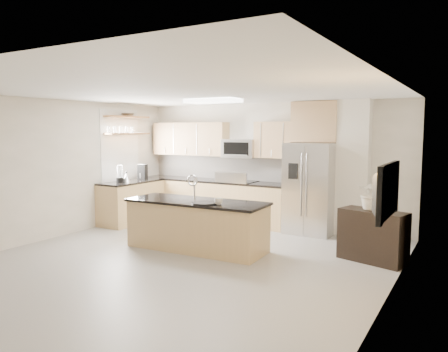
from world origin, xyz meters
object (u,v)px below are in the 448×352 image
Objects in this scene: range at (237,202)px; kettle at (126,177)px; refrigerator at (311,188)px; bowl at (128,114)px; microwave at (240,149)px; blender at (120,175)px; platter at (204,203)px; coffee_maker at (142,172)px; island at (197,225)px; credenza at (373,236)px; cup at (218,201)px; television at (378,190)px; flower_vase at (372,185)px.

kettle is at bearing -148.09° from range.
bowl reaches higher than refrigerator.
range is at bearing -90.00° from microwave.
blender is at bearing -146.01° from range.
range reaches higher than platter.
coffee_maker is (-0.02, 0.74, -0.00)m from blender.
credenza is at bearing 13.70° from island.
coffee_maker is (-3.02, 1.67, 0.19)m from cup.
refrigerator is at bearing 9.26° from coffee_maker.
coffee_maker is at bearing 66.29° from television.
kettle is 0.21× the size of television.
island reaches higher than platter.
bowl is at bearing 110.34° from blender.
flower_vase is at bearing -23.12° from range.
coffee_maker is 0.44× the size of flower_vase.
television is at bearing -17.01° from cup.
television is at bearing -15.00° from platter.
microwave is at bearing 154.95° from flower_vase.
refrigerator is 3.81m from coffee_maker.
flower_vase is at bearing 138.81° from credenza.
coffee_maker is at bearing 172.76° from flower_vase.
flower_vase reaches higher than coffee_maker.
television reaches higher than blender.
refrigerator reaches higher than platter.
television is at bearing -61.75° from credenza.
microwave is 1.90× the size of platter.
bowl is at bearing 69.15° from television.
refrigerator is 2.51m from island.
cup is at bearing -19.53° from island.
flower_vase reaches higher than island.
kettle is 5.11m from flower_vase.
flower_vase is at bearing -4.18° from bowl.
platter is at bearing -113.21° from refrigerator.
television is (5.54, -1.86, 0.33)m from kettle.
bowl reaches higher than island.
cup is (0.92, -2.33, 0.42)m from range.
bowl is at bearing -157.61° from range.
coffee_maker is at bearing 151.03° from cup.
television is at bearing -58.96° from refrigerator.
blender is 0.34× the size of television.
blender is (-2.07, -1.40, 0.61)m from range.
island reaches higher than range.
microwave is at bearing 174.14° from refrigerator.
microwave is 2.36× the size of bowl.
bowl reaches higher than coffee_maker.
flower_vase reaches higher than range.
range is at bearing 171.95° from credenza.
credenza is at bearing -4.89° from bowl.
cup is at bearing -69.43° from microwave.
bowl is at bearing 123.96° from kettle.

